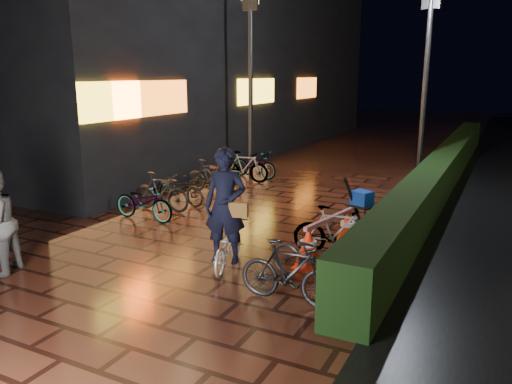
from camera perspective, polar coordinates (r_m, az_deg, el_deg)
The scene contains 10 objects.
ground at distance 9.50m, azimuth -5.95°, elevation -6.53°, with size 80.00×80.00×0.00m, color #381911.
hedge at distance 15.79m, azimuth 20.76°, elevation 2.57°, with size 0.70×20.00×1.00m, color black.
storefront_block at distance 23.85m, azimuth -10.64°, elevation 16.22°, with size 12.09×22.00×9.00m.
lamp_post_hedge at distance 14.46m, azimuth 18.74°, elevation 11.28°, with size 0.50×0.19×5.21m.
lamp_post_sf at distance 15.96m, azimuth -0.62°, elevation 12.57°, with size 0.52×0.16×5.45m.
cyclist at distance 8.36m, azimuth -3.39°, elevation -3.73°, with size 0.84×1.52×2.07m.
traffic_barrier at distance 9.06m, azimuth 8.37°, elevation -5.08°, with size 0.75×1.86×0.75m.
cart_assembly at distance 11.13m, azimuth 11.91°, elevation -0.86°, with size 0.74×0.64×1.05m.
parked_bikes_storefront at distance 13.58m, azimuth -5.70°, elevation 1.47°, with size 1.82×6.06×0.93m.
parked_bikes_hedge at distance 8.06m, azimuth 6.85°, elevation -6.86°, with size 1.71×2.67×0.93m.
Camera 1 is at (4.90, -7.47, 3.22)m, focal length 35.00 mm.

